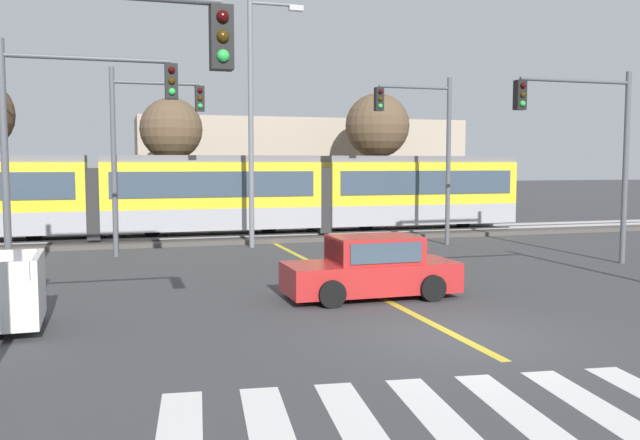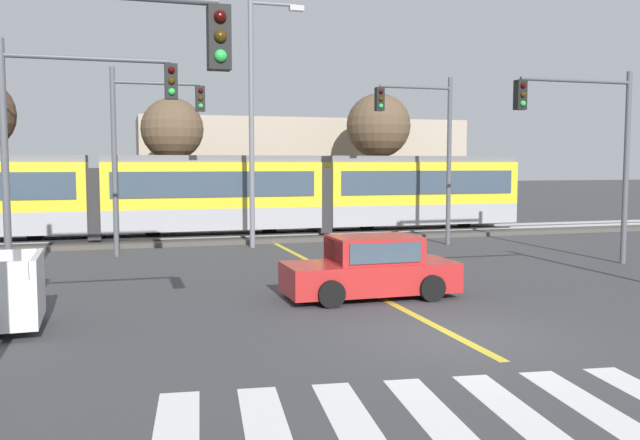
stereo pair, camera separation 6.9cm
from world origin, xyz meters
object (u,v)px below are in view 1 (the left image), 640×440
(light_rail_tram, at_px, (211,192))
(traffic_light_near_left, at_px, (56,113))
(traffic_light_mid_right, at_px, (590,135))
(street_lamp_centre, at_px, (255,109))
(traffic_light_far_right, at_px, (426,136))
(bare_tree_east, at_px, (377,126))
(bare_tree_west, at_px, (171,130))
(traffic_light_far_left, at_px, (143,135))
(sedan_crossing, at_px, (371,269))
(traffic_light_mid_left, at_px, (66,127))

(light_rail_tram, bearing_deg, traffic_light_near_left, -103.51)
(traffic_light_mid_right, distance_m, street_lamp_centre, 12.07)
(traffic_light_far_right, distance_m, traffic_light_mid_right, 6.86)
(traffic_light_near_left, xyz_separation_m, bare_tree_east, (14.35, 24.69, 1.32))
(light_rail_tram, height_order, traffic_light_mid_right, traffic_light_mid_right)
(traffic_light_near_left, bearing_deg, traffic_light_mid_right, 29.21)
(traffic_light_near_left, height_order, bare_tree_west, bare_tree_west)
(light_rail_tram, height_order, bare_tree_west, bare_tree_west)
(traffic_light_far_right, bearing_deg, bare_tree_east, 79.44)
(street_lamp_centre, xyz_separation_m, bare_tree_east, (8.42, 8.57, -0.10))
(bare_tree_east, bearing_deg, bare_tree_west, -174.41)
(traffic_light_near_left, bearing_deg, traffic_light_far_left, 83.57)
(sedan_crossing, bearing_deg, traffic_light_far_right, 57.73)
(traffic_light_far_left, bearing_deg, traffic_light_far_right, -0.61)
(street_lamp_centre, distance_m, bare_tree_east, 12.01)
(street_lamp_centre, bearing_deg, light_rail_tram, 114.70)
(traffic_light_far_right, relative_size, traffic_light_near_left, 1.12)
(sedan_crossing, xyz_separation_m, traffic_light_near_left, (-6.67, -5.56, 3.25))
(bare_tree_west, bearing_deg, traffic_light_mid_right, -51.77)
(traffic_light_far_right, bearing_deg, light_rail_tram, 151.71)
(traffic_light_mid_left, bearing_deg, traffic_light_mid_right, 1.11)
(sedan_crossing, height_order, traffic_light_far_right, traffic_light_far_right)
(light_rail_tram, relative_size, traffic_light_mid_left, 4.46)
(traffic_light_far_right, relative_size, bare_tree_east, 0.95)
(traffic_light_near_left, bearing_deg, traffic_light_far_right, 49.81)
(bare_tree_west, bearing_deg, traffic_light_far_left, -100.67)
(traffic_light_near_left, height_order, bare_tree_east, bare_tree_east)
(light_rail_tram, bearing_deg, sedan_crossing, -81.23)
(light_rail_tram, height_order, bare_tree_east, bare_tree_east)
(traffic_light_far_left, bearing_deg, sedan_crossing, -61.97)
(traffic_light_mid_left, bearing_deg, bare_tree_east, 48.14)
(light_rail_tram, xyz_separation_m, traffic_light_mid_right, (10.64, -10.56, 2.13))
(sedan_crossing, relative_size, bare_tree_west, 0.66)
(traffic_light_far_left, bearing_deg, light_rail_tram, 55.05)
(traffic_light_mid_right, xyz_separation_m, bare_tree_west, (-11.90, 15.11, 0.70))
(traffic_light_far_right, bearing_deg, traffic_light_far_left, 179.39)
(traffic_light_mid_left, xyz_separation_m, street_lamp_centre, (6.36, 7.92, 1.18))
(traffic_light_mid_right, distance_m, traffic_light_far_left, 14.98)
(bare_tree_west, bearing_deg, traffic_light_near_left, -98.00)
(sedan_crossing, height_order, traffic_light_far_left, traffic_light_far_left)
(sedan_crossing, bearing_deg, traffic_light_mid_left, 159.50)
(light_rail_tram, xyz_separation_m, traffic_light_near_left, (-4.58, -19.07, 1.91))
(light_rail_tram, xyz_separation_m, sedan_crossing, (2.08, -13.51, -1.35))
(traffic_light_far_left, height_order, traffic_light_mid_left, traffic_light_far_left)
(light_rail_tram, relative_size, bare_tree_east, 3.97)
(traffic_light_mid_right, height_order, bare_tree_east, bare_tree_east)
(street_lamp_centre, bearing_deg, traffic_light_mid_right, -39.37)
(light_rail_tram, height_order, street_lamp_centre, street_lamp_centre)
(traffic_light_mid_right, bearing_deg, traffic_light_far_right, 113.32)
(traffic_light_far_right, relative_size, street_lamp_centre, 0.70)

